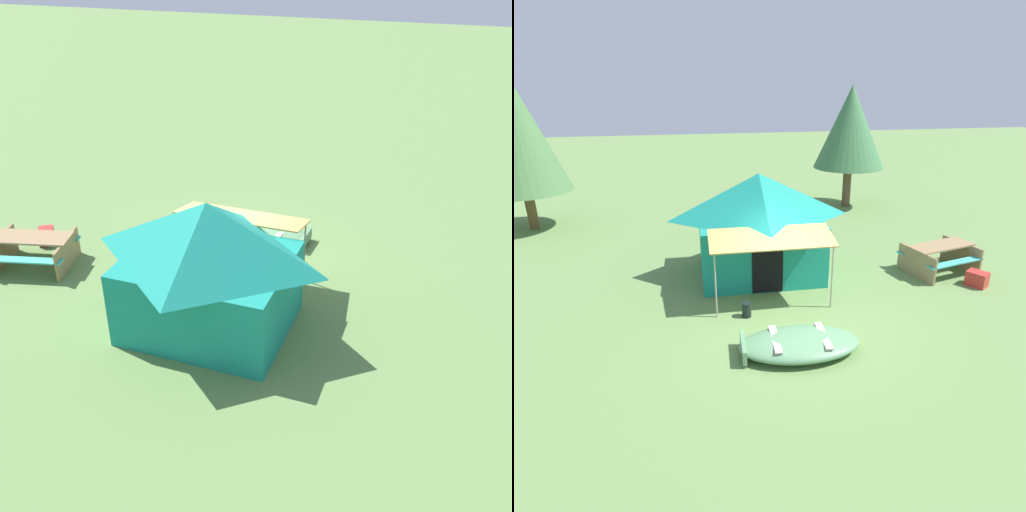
% 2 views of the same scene
% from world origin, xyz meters
% --- Properties ---
extents(ground_plane, '(80.00, 80.00, 0.00)m').
position_xyz_m(ground_plane, '(0.00, 0.00, 0.00)').
color(ground_plane, '#638548').
extents(beached_rowboat, '(2.44, 1.44, 0.37)m').
position_xyz_m(beached_rowboat, '(-0.32, -1.29, 0.19)').
color(beached_rowboat, '#5C8D61').
rests_on(beached_rowboat, ground_plane).
extents(canvas_cabin_tent, '(3.48, 3.86, 2.74)m').
position_xyz_m(canvas_cabin_tent, '(-0.33, 2.63, 1.42)').
color(canvas_cabin_tent, '#188979').
rests_on(canvas_cabin_tent, ground_plane).
extents(picnic_table, '(2.07, 1.76, 0.78)m').
position_xyz_m(picnic_table, '(4.53, 1.68, 0.49)').
color(picnic_table, '#92744E').
rests_on(picnic_table, ground_plane).
extents(cooler_box, '(0.57, 0.61, 0.39)m').
position_xyz_m(cooler_box, '(4.97, 0.62, 0.19)').
color(cooler_box, '#B82F28').
rests_on(cooler_box, ground_plane).
extents(fuel_can, '(0.27, 0.27, 0.34)m').
position_xyz_m(fuel_can, '(-1.08, 0.29, 0.17)').
color(fuel_can, black).
rests_on(fuel_can, ground_plane).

